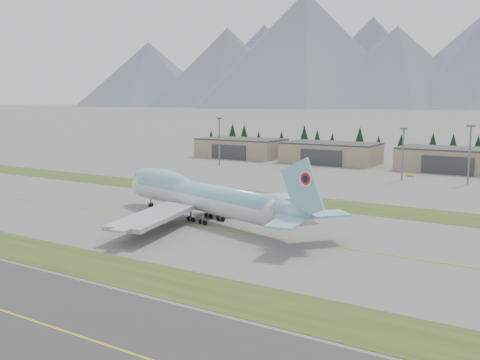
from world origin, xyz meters
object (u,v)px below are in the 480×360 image
Objects in this scene: boeing_747_freighter at (201,196)px; hangar_right at (453,160)px; hangar_center at (331,153)px; hangar_left at (241,148)px; service_vehicle_b at (410,176)px; service_vehicle_a at (296,168)px.

hangar_right is (38.64, 143.92, -1.26)m from boeing_747_freighter.
boeing_747_freighter is 1.60× the size of hangar_center.
service_vehicle_b is at bearing -15.07° from hangar_left.
boeing_747_freighter is 19.73× the size of service_vehicle_b.
boeing_747_freighter is 145.51m from hangar_center.
hangar_right is 30.73m from service_vehicle_b.
service_vehicle_a is 0.83× the size of service_vehicle_b.
hangar_left is at bearing 180.00° from hangar_center.
hangar_right is (60.00, 0.00, 0.00)m from hangar_center.
boeing_747_freighter reaches higher than service_vehicle_b.
boeing_747_freighter is 1.60× the size of hangar_right.
hangar_left is (-76.36, 143.92, -1.26)m from boeing_747_freighter.
hangar_right reaches higher than service_vehicle_a.
boeing_747_freighter reaches higher than hangar_right.
hangar_center is (-21.36, 143.92, -1.26)m from boeing_747_freighter.
hangar_left and hangar_right have the same top height.
boeing_747_freighter is 119.62m from service_vehicle_a.
hangar_center is at bearing 114.12° from boeing_747_freighter.
service_vehicle_a is at bearing 119.18° from boeing_747_freighter.
service_vehicle_b is at bearing -113.83° from hangar_right.
hangar_left is 56.14m from service_vehicle_a.
hangar_center and hangar_right have the same top height.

